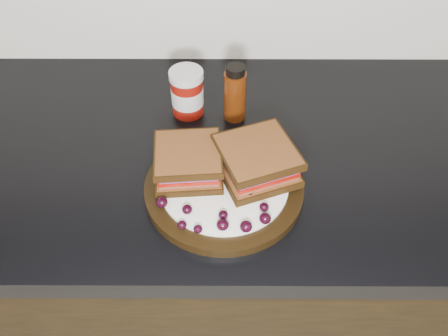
# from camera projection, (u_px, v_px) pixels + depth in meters

# --- Properties ---
(base_cabinets) EXTENTS (3.96, 0.58, 0.86)m
(base_cabinets) POSITION_uv_depth(u_px,v_px,m) (193.00, 277.00, 1.30)
(base_cabinets) COLOR black
(base_cabinets) RESTS_ON ground_plane
(countertop) EXTENTS (3.98, 0.60, 0.04)m
(countertop) POSITION_uv_depth(u_px,v_px,m) (182.00, 155.00, 0.98)
(countertop) COLOR black
(countertop) RESTS_ON base_cabinets
(plate) EXTENTS (0.28, 0.28, 0.02)m
(plate) POSITION_uv_depth(u_px,v_px,m) (224.00, 188.00, 0.88)
(plate) COLOR black
(plate) RESTS_ON countertop
(sandwich_left) EXTENTS (0.12, 0.12, 0.05)m
(sandwich_left) POSITION_uv_depth(u_px,v_px,m) (188.00, 162.00, 0.87)
(sandwich_left) COLOR brown
(sandwich_left) RESTS_ON plate
(sandwich_right) EXTENTS (0.16, 0.16, 0.06)m
(sandwich_right) POSITION_uv_depth(u_px,v_px,m) (257.00, 161.00, 0.86)
(sandwich_right) COLOR brown
(sandwich_right) RESTS_ON plate
(grape_0) EXTENTS (0.02, 0.02, 0.02)m
(grape_0) POSITION_uv_depth(u_px,v_px,m) (162.00, 202.00, 0.82)
(grape_0) COLOR black
(grape_0) RESTS_ON plate
(grape_1) EXTENTS (0.02, 0.02, 0.02)m
(grape_1) POSITION_uv_depth(u_px,v_px,m) (187.00, 210.00, 0.82)
(grape_1) COLOR black
(grape_1) RESTS_ON plate
(grape_2) EXTENTS (0.02, 0.02, 0.01)m
(grape_2) POSITION_uv_depth(u_px,v_px,m) (182.00, 225.00, 0.80)
(grape_2) COLOR black
(grape_2) RESTS_ON plate
(grape_3) EXTENTS (0.01, 0.01, 0.01)m
(grape_3) POSITION_uv_depth(u_px,v_px,m) (198.00, 229.00, 0.79)
(grape_3) COLOR black
(grape_3) RESTS_ON plate
(grape_4) EXTENTS (0.02, 0.02, 0.02)m
(grape_4) POSITION_uv_depth(u_px,v_px,m) (223.00, 225.00, 0.79)
(grape_4) COLOR black
(grape_4) RESTS_ON plate
(grape_5) EXTENTS (0.02, 0.02, 0.01)m
(grape_5) POSITION_uv_depth(u_px,v_px,m) (223.00, 215.00, 0.81)
(grape_5) COLOR black
(grape_5) RESTS_ON plate
(grape_6) EXTENTS (0.02, 0.02, 0.02)m
(grape_6) POSITION_uv_depth(u_px,v_px,m) (246.00, 226.00, 0.79)
(grape_6) COLOR black
(grape_6) RESTS_ON plate
(grape_7) EXTENTS (0.02, 0.02, 0.02)m
(grape_7) POSITION_uv_depth(u_px,v_px,m) (265.00, 218.00, 0.80)
(grape_7) COLOR black
(grape_7) RESTS_ON plate
(grape_8) EXTENTS (0.02, 0.02, 0.02)m
(grape_8) POSITION_uv_depth(u_px,v_px,m) (264.00, 207.00, 0.82)
(grape_8) COLOR black
(grape_8) RESTS_ON plate
(grape_9) EXTENTS (0.02, 0.02, 0.02)m
(grape_9) POSITION_uv_depth(u_px,v_px,m) (250.00, 195.00, 0.84)
(grape_9) COLOR black
(grape_9) RESTS_ON plate
(grape_10) EXTENTS (0.02, 0.02, 0.02)m
(grape_10) POSITION_uv_depth(u_px,v_px,m) (275.00, 181.00, 0.86)
(grape_10) COLOR black
(grape_10) RESTS_ON plate
(grape_11) EXTENTS (0.02, 0.02, 0.02)m
(grape_11) POSITION_uv_depth(u_px,v_px,m) (262.00, 178.00, 0.86)
(grape_11) COLOR black
(grape_11) RESTS_ON plate
(grape_12) EXTENTS (0.02, 0.02, 0.02)m
(grape_12) POSITION_uv_depth(u_px,v_px,m) (265.00, 166.00, 0.88)
(grape_12) COLOR black
(grape_12) RESTS_ON plate
(grape_13) EXTENTS (0.02, 0.02, 0.02)m
(grape_13) POSITION_uv_depth(u_px,v_px,m) (253.00, 155.00, 0.90)
(grape_13) COLOR black
(grape_13) RESTS_ON plate
(grape_14) EXTENTS (0.02, 0.02, 0.02)m
(grape_14) POSITION_uv_depth(u_px,v_px,m) (197.00, 157.00, 0.90)
(grape_14) COLOR black
(grape_14) RESTS_ON plate
(grape_15) EXTENTS (0.02, 0.02, 0.02)m
(grape_15) POSITION_uv_depth(u_px,v_px,m) (199.00, 173.00, 0.87)
(grape_15) COLOR black
(grape_15) RESTS_ON plate
(grape_16) EXTENTS (0.02, 0.02, 0.02)m
(grape_16) POSITION_uv_depth(u_px,v_px,m) (173.00, 173.00, 0.87)
(grape_16) COLOR black
(grape_16) RESTS_ON plate
(grape_17) EXTENTS (0.02, 0.02, 0.02)m
(grape_17) POSITION_uv_depth(u_px,v_px,m) (183.00, 180.00, 0.86)
(grape_17) COLOR black
(grape_17) RESTS_ON plate
(grape_18) EXTENTS (0.02, 0.02, 0.02)m
(grape_18) POSITION_uv_depth(u_px,v_px,m) (192.00, 156.00, 0.90)
(grape_18) COLOR black
(grape_18) RESTS_ON plate
(grape_19) EXTENTS (0.02, 0.02, 0.02)m
(grape_19) POSITION_uv_depth(u_px,v_px,m) (180.00, 161.00, 0.89)
(grape_19) COLOR black
(grape_19) RESTS_ON plate
(grape_20) EXTENTS (0.02, 0.02, 0.02)m
(grape_20) POSITION_uv_depth(u_px,v_px,m) (195.00, 179.00, 0.86)
(grape_20) COLOR black
(grape_20) RESTS_ON plate
(condiment_jar) EXTENTS (0.07, 0.07, 0.10)m
(condiment_jar) POSITION_uv_depth(u_px,v_px,m) (187.00, 92.00, 1.00)
(condiment_jar) COLOR maroon
(condiment_jar) RESTS_ON countertop
(oil_bottle) EXTENTS (0.05, 0.05, 0.12)m
(oil_bottle) POSITION_uv_depth(u_px,v_px,m) (235.00, 93.00, 0.98)
(oil_bottle) COLOR #4C1E07
(oil_bottle) RESTS_ON countertop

